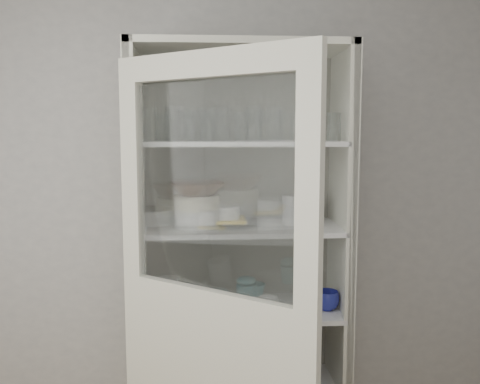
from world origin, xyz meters
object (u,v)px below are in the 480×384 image
(white_canister, at_px, (168,292))
(plate_stack_front, at_px, (197,218))
(mug_teal, at_px, (255,293))
(tin_box, at_px, (292,379))
(goblet_2, at_px, (261,125))
(white_ramekin, at_px, (226,212))
(cream_dish, at_px, (179,381))
(terracotta_bowl, at_px, (197,188))
(goblet_3, at_px, (310,125))
(mug_blue, at_px, (327,300))
(teal_jar, at_px, (246,292))
(cupboard_door, at_px, (212,347))
(cream_bowl, at_px, (197,202))
(pantry_cabinet, at_px, (239,286))
(grey_bowl_stack, at_px, (296,209))
(goblet_0, at_px, (201,123))
(plate_stack_back, at_px, (155,216))
(mug_white, at_px, (269,307))
(measuring_cups, at_px, (167,309))
(goblet_1, at_px, (215,122))
(glass_platter, at_px, (226,223))
(yellow_trivet, at_px, (226,220))

(white_canister, bearing_deg, plate_stack_front, -14.13)
(mug_teal, height_order, tin_box, mug_teal)
(goblet_2, distance_m, mug_teal, 0.83)
(white_ramekin, distance_m, cream_dish, 0.86)
(terracotta_bowl, xyz_separation_m, white_ramekin, (0.13, 0.04, -0.12))
(goblet_3, xyz_separation_m, mug_blue, (0.06, -0.18, -0.83))
(mug_blue, bearing_deg, goblet_3, 130.16)
(terracotta_bowl, bearing_deg, teal_jar, 14.15)
(goblet_2, height_order, cream_dish, goblet_2)
(cupboard_door, distance_m, cream_bowl, 0.69)
(pantry_cabinet, xyz_separation_m, grey_bowl_stack, (0.27, -0.04, 0.39))
(terracotta_bowl, distance_m, mug_teal, 0.61)
(goblet_0, bearing_deg, plate_stack_back, 179.54)
(cream_dish, bearing_deg, mug_teal, 12.14)
(tin_box, bearing_deg, goblet_2, 142.39)
(cream_bowl, bearing_deg, goblet_3, 13.08)
(mug_blue, bearing_deg, plate_stack_front, -163.66)
(cream_bowl, xyz_separation_m, mug_white, (0.33, -0.12, -0.47))
(grey_bowl_stack, bearing_deg, cupboard_door, -128.70)
(measuring_cups, distance_m, cream_dish, 0.39)
(mug_teal, distance_m, tin_box, 0.46)
(tin_box, bearing_deg, teal_jar, 167.17)
(pantry_cabinet, distance_m, plate_stack_front, 0.43)
(measuring_cups, bearing_deg, goblet_2, 20.23)
(pantry_cabinet, height_order, cupboard_door, pantry_cabinet)
(goblet_1, xyz_separation_m, goblet_3, (0.46, 0.01, -0.01))
(mug_blue, distance_m, mug_white, 0.29)
(goblet_0, distance_m, goblet_1, 0.07)
(plate_stack_front, xyz_separation_m, measuring_cups, (-0.14, -0.04, -0.42))
(mug_teal, bearing_deg, terracotta_bowl, -178.31)
(plate_stack_back, height_order, mug_blue, plate_stack_back)
(goblet_1, bearing_deg, tin_box, -16.47)
(cream_dish, bearing_deg, plate_stack_back, 135.86)
(plate_stack_back, bearing_deg, glass_platter, -12.24)
(pantry_cabinet, distance_m, cream_bowl, 0.49)
(yellow_trivet, height_order, grey_bowl_stack, grey_bowl_stack)
(measuring_cups, bearing_deg, plate_stack_front, 17.10)
(teal_jar, bearing_deg, white_ramekin, -167.86)
(cupboard_door, bearing_deg, grey_bowl_stack, 87.87)
(white_ramekin, distance_m, grey_bowl_stack, 0.34)
(goblet_3, bearing_deg, mug_blue, -70.68)
(white_ramekin, height_order, mug_teal, white_ramekin)
(cupboard_door, distance_m, mug_teal, 0.60)
(goblet_0, relative_size, cream_bowl, 0.79)
(plate_stack_front, height_order, cream_bowl, cream_bowl)
(white_ramekin, relative_size, white_canister, 0.95)
(cupboard_door, relative_size, terracotta_bowl, 8.09)
(terracotta_bowl, xyz_separation_m, teal_jar, (0.24, 0.06, -0.52))
(cream_bowl, bearing_deg, mug_white, -19.59)
(goblet_2, relative_size, white_ramekin, 1.14)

